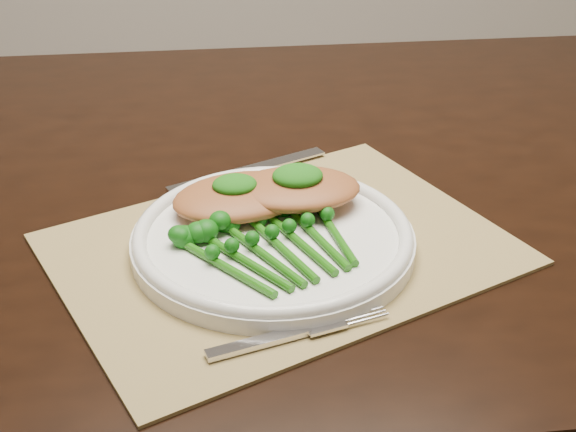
{
  "coord_description": "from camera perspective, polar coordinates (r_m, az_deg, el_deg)",
  "views": [
    {
      "loc": [
        -0.07,
        -0.83,
        1.18
      ],
      "look_at": [
        0.01,
        -0.15,
        0.78
      ],
      "focal_mm": 50.0,
      "sensor_mm": 36.0,
      "label": 1
    }
  ],
  "objects": [
    {
      "name": "dining_table",
      "position": [
        1.17,
        1.04,
        -12.89
      ],
      "size": [
        1.61,
        0.91,
        0.75
      ],
      "rotation": [
        0.0,
        0.0,
        -0.01
      ],
      "color": "black",
      "rests_on": "ground"
    },
    {
      "name": "fork",
      "position": [
        0.68,
        1.61,
        -8.02
      ],
      "size": [
        0.16,
        0.06,
        0.01
      ],
      "rotation": [
        0.0,
        0.0,
        0.28
      ],
      "color": "silver",
      "rests_on": "placemat"
    },
    {
      "name": "pesto_dollop_right",
      "position": [
        0.82,
        0.69,
        2.88
      ],
      "size": [
        0.05,
        0.04,
        0.02
      ],
      "primitive_type": "ellipsoid",
      "color": "#0F4E0B",
      "rests_on": "chicken_fillet_right"
    },
    {
      "name": "chicken_fillet_left",
      "position": [
        0.82,
        -3.39,
        1.39
      ],
      "size": [
        0.16,
        0.13,
        0.03
      ],
      "primitive_type": "ellipsoid",
      "rotation": [
        0.0,
        0.0,
        0.23
      ],
      "color": "#A65E30",
      "rests_on": "dinner_plate"
    },
    {
      "name": "pesto_dollop_left",
      "position": [
        0.81,
        -3.82,
        2.24
      ],
      "size": [
        0.05,
        0.04,
        0.02
      ],
      "primitive_type": "ellipsoid",
      "color": "#0F4E0B",
      "rests_on": "chicken_fillet_left"
    },
    {
      "name": "knife",
      "position": [
        0.92,
        -3.93,
        2.96
      ],
      "size": [
        0.19,
        0.1,
        0.01
      ],
      "rotation": [
        0.0,
        0.0,
        0.42
      ],
      "color": "silver",
      "rests_on": "placemat"
    },
    {
      "name": "chicken_fillet_right",
      "position": [
        0.82,
        0.55,
        1.95
      ],
      "size": [
        0.14,
        0.1,
        0.03
      ],
      "primitive_type": "ellipsoid",
      "rotation": [
        0.0,
        0.0,
        -0.02
      ],
      "color": "#A65E30",
      "rests_on": "dinner_plate"
    },
    {
      "name": "dinner_plate",
      "position": [
        0.79,
        -1.07,
        -1.53
      ],
      "size": [
        0.28,
        0.28,
        0.03
      ],
      "color": "white",
      "rests_on": "placemat"
    },
    {
      "name": "placemat",
      "position": [
        0.79,
        -0.45,
        -2.37
      ],
      "size": [
        0.52,
        0.46,
        0.0
      ],
      "primitive_type": "cube",
      "rotation": [
        0.0,
        0.0,
        0.42
      ],
      "color": "#9B834F",
      "rests_on": "dining_table"
    },
    {
      "name": "broccolini_bundle",
      "position": [
        0.75,
        -0.45,
        -2.3
      ],
      "size": [
        0.2,
        0.21,
        0.04
      ],
      "rotation": [
        0.0,
        0.0,
        0.46
      ],
      "color": "#18580B",
      "rests_on": "dinner_plate"
    }
  ]
}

